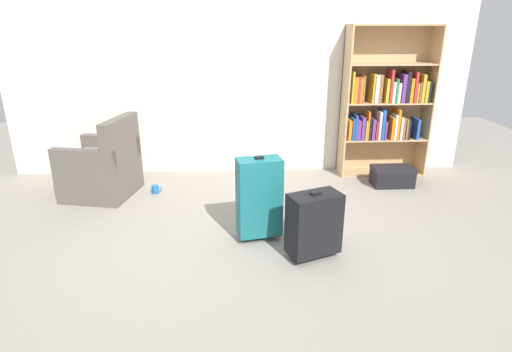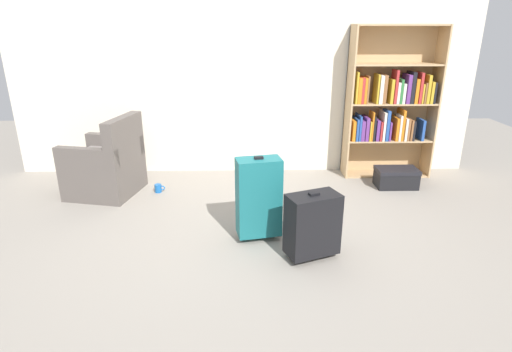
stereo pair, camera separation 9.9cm
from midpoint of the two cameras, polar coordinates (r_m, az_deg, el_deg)
ground_plane at (r=3.74m, az=-0.96°, el=-9.13°), size 10.20×10.20×0.00m
back_wall at (r=5.29m, az=-1.21°, el=14.41°), size 5.83×0.10×2.60m
bookshelf at (r=5.44m, az=18.51°, el=9.34°), size 1.08×0.34×1.84m
armchair at (r=4.95m, az=-19.41°, el=1.19°), size 0.83×0.83×0.90m
mug at (r=4.90m, az=-12.81°, el=-1.67°), size 0.12×0.08×0.10m
storage_box at (r=5.21m, az=19.37°, el=-0.15°), size 0.48×0.29×0.23m
suitcase_black at (r=3.41m, az=8.66°, el=-6.64°), size 0.48×0.37×0.59m
suitcase_teal at (r=3.63m, az=1.15°, el=-2.98°), size 0.42×0.28×0.78m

